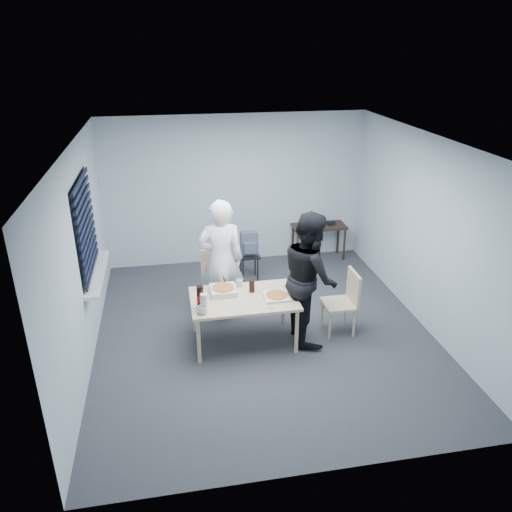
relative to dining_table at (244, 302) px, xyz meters
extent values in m
plane|color=#2D2E33|center=(0.31, 0.20, -0.60)|extent=(5.00, 5.00, 0.00)
plane|color=white|center=(0.31, 0.20, 2.00)|extent=(5.00, 5.00, 0.00)
plane|color=silver|center=(0.31, 2.70, 0.70)|extent=(4.50, 0.00, 4.50)
plane|color=silver|center=(0.31, -2.30, 0.70)|extent=(4.50, 0.00, 4.50)
plane|color=silver|center=(-1.94, 0.20, 0.70)|extent=(0.00, 5.00, 5.00)
plane|color=silver|center=(2.56, 0.20, 0.70)|extent=(0.00, 5.00, 5.00)
plane|color=black|center=(-1.93, 0.60, 0.95)|extent=(0.00, 1.30, 1.30)
cube|color=black|center=(-1.90, 0.60, 0.95)|extent=(0.04, 1.30, 1.25)
cube|color=silver|center=(-1.85, 0.60, 0.28)|extent=(0.18, 1.42, 0.05)
cube|color=#C6B989|center=(0.00, 0.00, 0.04)|extent=(1.36, 0.86, 0.04)
cylinder|color=#C6B989|center=(-0.62, -0.37, -0.29)|extent=(0.05, 0.05, 0.63)
cylinder|color=#C6B989|center=(-0.62, 0.37, -0.29)|extent=(0.05, 0.05, 0.63)
cylinder|color=#C6B989|center=(0.62, -0.37, -0.29)|extent=(0.05, 0.05, 0.63)
cylinder|color=#C6B989|center=(0.62, 0.37, -0.29)|extent=(0.05, 0.05, 0.63)
cube|color=#C6B989|center=(-0.25, 0.93, -0.17)|extent=(0.42, 0.42, 0.04)
cube|color=#C6B989|center=(-0.25, 1.12, 0.07)|extent=(0.42, 0.04, 0.44)
cylinder|color=#C6B989|center=(-0.42, 0.76, -0.40)|extent=(0.03, 0.03, 0.41)
cylinder|color=#C6B989|center=(-0.42, 1.10, -0.40)|extent=(0.03, 0.03, 0.41)
cylinder|color=#C6B989|center=(-0.08, 0.76, -0.40)|extent=(0.03, 0.03, 0.41)
cylinder|color=#C6B989|center=(-0.08, 1.10, -0.40)|extent=(0.03, 0.03, 0.41)
cube|color=#C6B989|center=(1.31, 0.01, -0.17)|extent=(0.42, 0.42, 0.04)
cube|color=#C6B989|center=(1.50, 0.01, 0.07)|extent=(0.04, 0.42, 0.44)
cylinder|color=#C6B989|center=(1.14, -0.16, -0.40)|extent=(0.03, 0.03, 0.41)
cylinder|color=#C6B989|center=(1.14, 0.18, -0.40)|extent=(0.03, 0.03, 0.41)
cylinder|color=#C6B989|center=(1.48, -0.16, -0.40)|extent=(0.03, 0.03, 0.41)
cylinder|color=#C6B989|center=(1.48, 0.18, -0.40)|extent=(0.03, 0.03, 0.41)
imported|color=white|center=(-0.20, 0.72, 0.28)|extent=(0.65, 0.42, 1.77)
imported|color=black|center=(0.87, -0.01, 0.28)|extent=(0.47, 0.86, 1.77)
cube|color=#38211C|center=(1.78, 2.48, 0.01)|extent=(0.96, 0.42, 0.04)
cylinder|color=#38211C|center=(1.34, 2.31, -0.30)|extent=(0.04, 0.04, 0.59)
cylinder|color=#38211C|center=(1.34, 2.65, -0.30)|extent=(0.04, 0.04, 0.59)
cylinder|color=#38211C|center=(2.21, 2.31, -0.30)|extent=(0.04, 0.04, 0.59)
cylinder|color=#38211C|center=(2.21, 2.65, -0.30)|extent=(0.04, 0.04, 0.59)
cube|color=black|center=(0.39, 1.85, -0.17)|extent=(0.32, 0.32, 0.04)
cylinder|color=black|center=(0.27, 1.72, -0.39)|extent=(0.04, 0.04, 0.41)
cylinder|color=black|center=(0.27, 1.97, -0.39)|extent=(0.04, 0.04, 0.41)
cylinder|color=black|center=(0.51, 1.72, -0.39)|extent=(0.04, 0.04, 0.41)
cylinder|color=black|center=(0.51, 1.97, -0.39)|extent=(0.04, 0.04, 0.41)
cube|color=#585B67|center=(0.39, 1.85, 0.04)|extent=(0.28, 0.15, 0.39)
cube|color=#585B67|center=(0.39, 1.74, 0.00)|extent=(0.21, 0.06, 0.19)
cube|color=silver|center=(-0.24, 0.18, 0.08)|extent=(0.34, 0.34, 0.04)
cube|color=silver|center=(-0.24, 0.18, 0.11)|extent=(0.34, 0.34, 0.04)
cylinder|color=#CC7F38|center=(-0.24, 0.18, 0.14)|extent=(0.29, 0.29, 0.01)
cube|color=silver|center=(0.42, -0.07, 0.08)|extent=(0.32, 0.32, 0.03)
cylinder|color=#CC7F38|center=(0.42, -0.07, 0.10)|extent=(0.27, 0.27, 0.01)
imported|color=silver|center=(-0.55, -0.30, 0.11)|extent=(0.17, 0.17, 0.10)
imported|color=silver|center=(0.00, 0.33, 0.11)|extent=(0.10, 0.10, 0.09)
cylinder|color=black|center=(0.14, 0.15, 0.14)|extent=(0.10, 0.10, 0.17)
cylinder|color=black|center=(-0.56, -0.15, 0.21)|extent=(0.09, 0.09, 0.29)
cylinder|color=red|center=(-0.56, -0.15, 0.19)|extent=(0.09, 0.09, 0.10)
cylinder|color=silver|center=(-0.53, -0.22, 0.17)|extent=(0.11, 0.11, 0.22)
torus|color=red|center=(0.29, -0.33, 0.06)|extent=(0.06, 0.06, 0.00)
cube|color=white|center=(1.63, 2.46, 0.04)|extent=(0.27, 0.33, 0.00)
cube|color=black|center=(2.00, 2.48, 0.06)|extent=(0.16, 0.14, 0.06)
camera|label=1|loc=(-0.87, -5.59, 3.14)|focal=35.00mm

